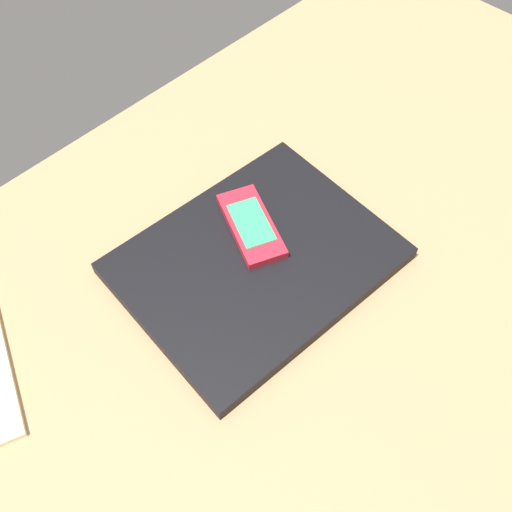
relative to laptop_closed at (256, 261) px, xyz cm
name	(u,v)px	position (x,y,z in cm)	size (l,w,h in cm)	color
desk_surface	(341,253)	(-9.65, 5.89, -2.48)	(120.00, 80.00, 3.00)	#9E7751
laptop_closed	(256,261)	(0.00, 0.00, 0.00)	(31.47, 24.55, 1.96)	black
cell_phone_on_laptop	(251,225)	(-2.63, -3.38, 1.60)	(9.45, 12.73, 1.31)	red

